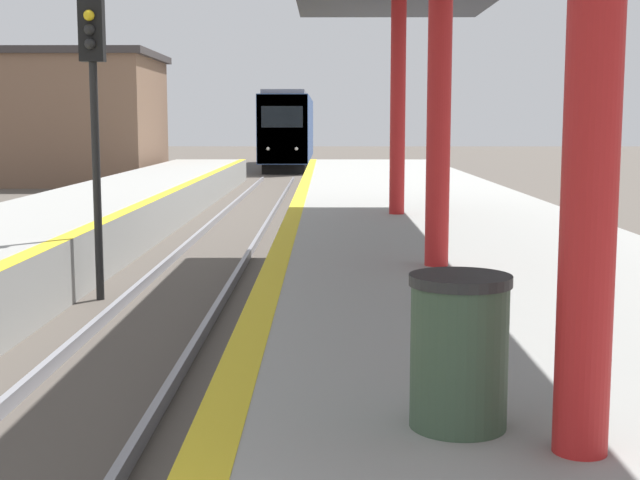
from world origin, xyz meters
name	(u,v)px	position (x,y,z in m)	size (l,w,h in m)	color
train	(289,130)	(0.00, 52.29, 2.23)	(2.64, 17.04, 4.38)	black
signal_mid	(94,92)	(-1.19, 11.60, 3.13)	(0.36, 0.31, 4.47)	black
trash_bin	(459,351)	(3.01, 3.15, 1.41)	(0.57, 0.57, 0.87)	#384C38
station_building	(55,118)	(-9.74, 37.92, 2.89)	(9.17, 7.21, 5.74)	brown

